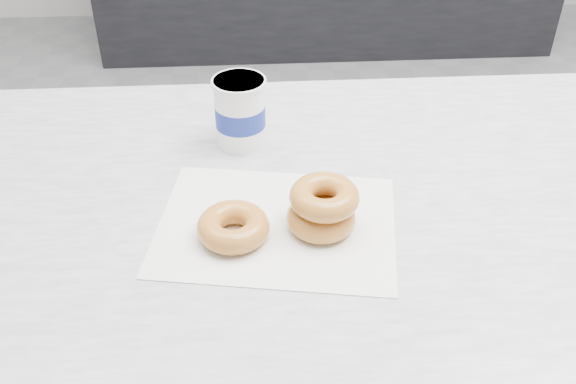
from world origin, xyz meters
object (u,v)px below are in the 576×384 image
donut_single (233,227)px  coffee_cup (240,112)px  counter (477,368)px  donut_stack (323,207)px

donut_single → coffee_cup: coffee_cup is taller
counter → coffee_cup: bearing=160.8°
donut_stack → coffee_cup: bearing=115.9°
counter → coffee_cup: (-0.45, 0.16, 0.51)m
coffee_cup → counter: bearing=-31.3°
donut_single → coffee_cup: size_ratio=0.86×
donut_stack → coffee_cup: size_ratio=1.11×
counter → donut_stack: size_ratio=22.93×
donut_stack → coffee_cup: (-0.11, 0.23, 0.02)m
counter → donut_stack: 0.59m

